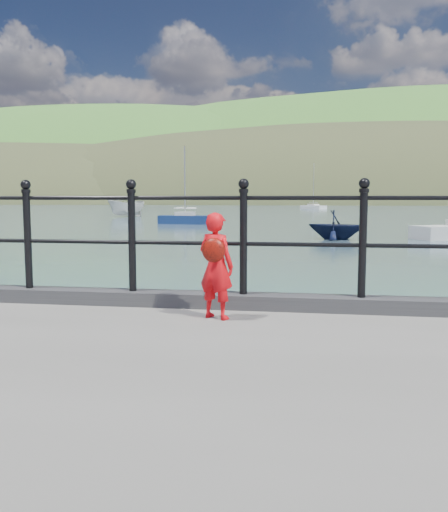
% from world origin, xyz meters
% --- Properties ---
extents(ground, '(600.00, 600.00, 0.00)m').
position_xyz_m(ground, '(0.00, 0.00, 0.00)').
color(ground, '#2D4251').
rests_on(ground, ground).
extents(kerb, '(60.00, 0.30, 0.15)m').
position_xyz_m(kerb, '(0.00, -0.15, 1.07)').
color(kerb, '#28282B').
rests_on(kerb, quay).
extents(railing, '(18.11, 0.11, 1.20)m').
position_xyz_m(railing, '(0.00, -0.15, 1.82)').
color(railing, black).
rests_on(railing, kerb).
extents(far_shore, '(830.00, 200.00, 156.00)m').
position_xyz_m(far_shore, '(38.34, 239.41, -22.57)').
color(far_shore, '#333A21').
rests_on(far_shore, ground).
extents(child, '(0.44, 0.37, 1.01)m').
position_xyz_m(child, '(0.40, -0.68, 1.52)').
color(child, red).
rests_on(child, quay).
extents(launch_white, '(4.20, 5.53, 2.02)m').
position_xyz_m(launch_white, '(-19.45, 53.43, 1.01)').
color(launch_white, silver).
rests_on(launch_white, ground).
extents(launch_navy, '(3.50, 3.24, 1.52)m').
position_xyz_m(launch_navy, '(2.56, 22.77, 0.76)').
color(launch_navy, black).
rests_on(launch_navy, ground).
extents(sailboat_port, '(4.45, 1.86, 6.52)m').
position_xyz_m(sailboat_port, '(-8.99, 37.88, 0.34)').
color(sailboat_port, navy).
rests_on(sailboat_port, ground).
extents(sailboat_deep, '(5.09, 5.86, 8.90)m').
position_xyz_m(sailboat_deep, '(1.61, 99.41, 0.34)').
color(sailboat_deep, white).
rests_on(sailboat_deep, ground).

